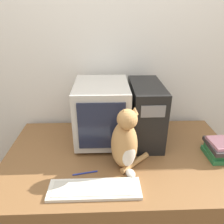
# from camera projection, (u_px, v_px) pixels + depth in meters

# --- Properties ---
(wall_back) EXTENTS (7.00, 0.05, 2.50)m
(wall_back) POSITION_uv_depth(u_px,v_px,m) (117.00, 64.00, 1.72)
(wall_back) COLOR silver
(wall_back) RESTS_ON ground_plane
(desk) EXTENTS (1.53, 0.91, 0.77)m
(desk) POSITION_uv_depth(u_px,v_px,m) (120.00, 196.00, 1.62)
(desk) COLOR brown
(desk) RESTS_ON ground_plane
(crt_monitor) EXTENTS (0.36, 0.45, 0.43)m
(crt_monitor) POSITION_uv_depth(u_px,v_px,m) (102.00, 112.00, 1.54)
(crt_monitor) COLOR #BCB7AD
(crt_monitor) RESTS_ON desk
(computer_tower) EXTENTS (0.21, 0.45, 0.42)m
(computer_tower) POSITION_uv_depth(u_px,v_px,m) (145.00, 113.00, 1.55)
(computer_tower) COLOR black
(computer_tower) RESTS_ON desk
(keyboard) EXTENTS (0.49, 0.15, 0.02)m
(keyboard) POSITION_uv_depth(u_px,v_px,m) (95.00, 189.00, 1.16)
(keyboard) COLOR silver
(keyboard) RESTS_ON desk
(cat) EXTENTS (0.27, 0.24, 0.40)m
(cat) POSITION_uv_depth(u_px,v_px,m) (125.00, 143.00, 1.27)
(cat) COLOR #B7844C
(cat) RESTS_ON desk
(book_stack) EXTENTS (0.15, 0.21, 0.11)m
(book_stack) POSITION_uv_depth(u_px,v_px,m) (218.00, 149.00, 1.41)
(book_stack) COLOR #28703D
(book_stack) RESTS_ON desk
(pen) EXTENTS (0.15, 0.04, 0.01)m
(pen) POSITION_uv_depth(u_px,v_px,m) (85.00, 173.00, 1.28)
(pen) COLOR navy
(pen) RESTS_ON desk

